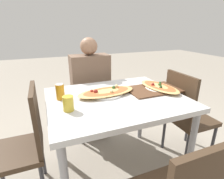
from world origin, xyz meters
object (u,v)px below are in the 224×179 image
object	(u,v)px
dining_table	(116,106)
chair_far_seated	(89,95)
pizza_second	(159,87)
drink_glass	(68,103)
soda_can	(60,92)
chair_side_right	(186,113)
pizza_main	(107,92)
chair_side_left	(24,142)
person_seated	(91,82)

from	to	relation	value
dining_table	chair_far_seated	xyz separation A→B (m)	(-0.04, 0.78, -0.18)
chair_far_seated	pizza_second	world-z (taller)	chair_far_seated
dining_table	drink_glass	bearing A→B (deg)	-165.21
chair_far_seated	soda_can	world-z (taller)	chair_far_seated
drink_glass	chair_side_right	bearing A→B (deg)	2.57
pizza_main	soda_can	xyz separation A→B (m)	(-0.37, 0.04, 0.04)
dining_table	chair_side_right	xyz separation A→B (m)	(0.73, -0.05, -0.18)
chair_side_left	pizza_main	world-z (taller)	chair_side_left
chair_side_left	pizza_second	bearing A→B (deg)	-90.51
chair_far_seated	pizza_main	size ratio (longest dim) A/B	1.75
chair_side_right	pizza_second	xyz separation A→B (m)	(-0.29, 0.08, 0.29)
chair_side_right	pizza_second	distance (m)	0.42
dining_table	pizza_second	world-z (taller)	pizza_second
chair_side_left	chair_side_right	bearing A→B (deg)	-93.69
pizza_main	pizza_second	world-z (taller)	pizza_main
drink_glass	chair_side_left	bearing A→B (deg)	156.41
chair_far_seated	soda_can	bearing A→B (deg)	59.47
chair_side_left	pizza_main	xyz separation A→B (m)	(0.68, 0.04, 0.29)
chair_far_seated	chair_side_right	size ratio (longest dim) A/B	1.00
soda_can	drink_glass	distance (m)	0.23
dining_table	drink_glass	size ratio (longest dim) A/B	10.32
dining_table	drink_glass	world-z (taller)	drink_glass
chair_side_right	drink_glass	xyz separation A→B (m)	(-1.13, -0.05, 0.32)
pizza_main	chair_far_seated	bearing A→B (deg)	88.92
person_seated	pizza_second	bearing A→B (deg)	127.37
chair_side_left	pizza_main	bearing A→B (deg)	-86.54
pizza_second	chair_far_seated	bearing A→B (deg)	122.81
chair_side_right	pizza_main	distance (m)	0.84
dining_table	pizza_main	bearing A→B (deg)	123.69
chair_side_left	chair_side_right	xyz separation A→B (m)	(1.46, -0.09, 0.00)
chair_far_seated	soda_can	xyz separation A→B (m)	(-0.39, -0.65, 0.33)
dining_table	pizza_main	world-z (taller)	pizza_main
dining_table	chair_side_right	world-z (taller)	chair_side_right
soda_can	drink_glass	size ratio (longest dim) A/B	1.18
person_seated	pizza_second	xyz separation A→B (m)	(0.48, -0.63, 0.09)
pizza_main	drink_glass	distance (m)	0.39
chair_side_right	dining_table	bearing A→B (deg)	-94.28
dining_table	chair_far_seated	size ratio (longest dim) A/B	1.19
chair_far_seated	pizza_main	xyz separation A→B (m)	(-0.01, -0.70, 0.29)
chair_side_right	soda_can	distance (m)	1.21
chair_side_left	chair_side_right	distance (m)	1.46
chair_side_right	pizza_main	world-z (taller)	chair_side_right
person_seated	pizza_second	distance (m)	0.80
person_seated	pizza_main	world-z (taller)	person_seated
person_seated	soda_can	distance (m)	0.68
person_seated	soda_can	size ratio (longest dim) A/B	9.64
dining_table	chair_far_seated	distance (m)	0.80
chair_side_right	person_seated	size ratio (longest dim) A/B	0.76
dining_table	chair_side_right	distance (m)	0.75
dining_table	soda_can	distance (m)	0.47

